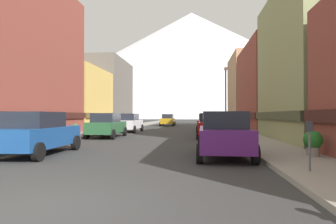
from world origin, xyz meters
name	(u,v)px	position (x,y,z in m)	size (l,w,h in m)	color
ground_plane	(38,210)	(0.00, 0.00, 0.00)	(400.00, 400.00, 0.00)	#343434
sidewalk_left	(134,126)	(-6.25, 35.00, 0.07)	(2.50, 100.00, 0.15)	gray
sidewalk_right	(222,126)	(6.25, 35.00, 0.07)	(2.50, 100.00, 0.15)	gray
storefront_left_1	(1,60)	(-11.33, 14.30, 5.62)	(7.96, 11.50, 11.59)	brown
storefront_left_2	(64,101)	(-11.74, 24.72, 3.21)	(8.77, 8.65, 6.67)	#D8B259
storefront_left_3	(99,95)	(-11.30, 34.56, 4.59)	(7.90, 10.27, 9.50)	#66605B
storefront_right_2	(278,90)	(10.74, 23.82, 4.09)	(6.77, 11.04, 8.48)	brown
storefront_right_3	(254,93)	(10.55, 34.72, 4.71)	(6.41, 9.70, 9.76)	tan
car_left_0	(38,133)	(-3.80, 6.34, 0.90)	(2.17, 4.45, 1.78)	#19478C
car_left_1	(107,125)	(-3.80, 15.32, 0.90)	(2.12, 4.43, 1.78)	#265933
car_left_2	(129,123)	(-3.80, 22.00, 0.90)	(2.12, 4.43, 1.78)	silver
car_right_0	(224,134)	(3.80, 6.54, 0.90)	(2.14, 4.43, 1.78)	#591E72
car_right_1	(211,125)	(3.80, 15.80, 0.90)	(2.16, 4.45, 1.78)	#9E1111
car_right_2	(208,123)	(3.80, 22.81, 0.90)	(2.23, 4.47, 1.78)	#9E1111
car_driving_0	(168,120)	(-1.60, 37.52, 0.90)	(2.06, 4.40, 1.78)	#B28419
parking_meter_near	(310,139)	(5.75, 3.20, 1.01)	(0.14, 0.10, 1.33)	#595960
potted_plant_0	(313,142)	(7.00, 6.15, 0.66)	(0.68, 0.68, 0.92)	gray
potted_plant_1	(75,128)	(-7.00, 17.11, 0.60)	(0.48, 0.48, 0.81)	gray
pedestrian_0	(112,122)	(-6.25, 24.40, 0.90)	(0.36, 0.36, 1.63)	#333338
streetlamp_right	(226,89)	(5.35, 21.00, 3.99)	(0.36, 0.36, 5.86)	black
mountain_backdrop	(191,65)	(-2.24, 260.00, 49.03)	(315.86, 315.86, 98.06)	silver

